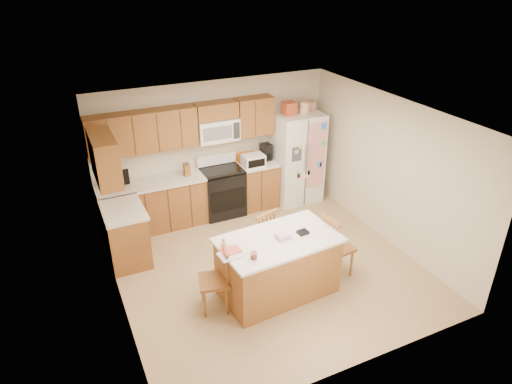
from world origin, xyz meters
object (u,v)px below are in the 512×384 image
refrigerator (296,156)px  windsor_chair_back (260,239)px  stove (222,191)px  island (278,265)px  windsor_chair_left (216,280)px  windsor_chair_right (336,247)px

refrigerator → windsor_chair_back: (-1.65, -1.77, -0.44)m
stove → island: stove is taller
stove → refrigerator: refrigerator is taller
stove → windsor_chair_left: size_ratio=1.14×
windsor_chair_back → windsor_chair_left: bearing=-146.5°
stove → refrigerator: 1.63m
windsor_chair_back → island: bearing=-94.7°
windsor_chair_right → refrigerator: bearing=74.1°
stove → windsor_chair_right: 2.69m
island → windsor_chair_left: island is taller
windsor_chair_left → stove: bearing=66.9°
refrigerator → island: refrigerator is taller
stove → refrigerator: bearing=-2.3°
windsor_chair_right → island: bearing=-179.5°
windsor_chair_left → windsor_chair_back: (0.99, 0.65, 0.01)m
island → windsor_chair_right: bearing=0.5°
island → windsor_chair_right: (1.00, 0.01, 0.03)m
island → windsor_chair_right: 1.00m
windsor_chair_back → windsor_chair_right: 1.17m
refrigerator → windsor_chair_right: (-0.71, -2.48, -0.43)m
refrigerator → windsor_chair_right: 2.61m
refrigerator → windsor_chair_left: refrigerator is taller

